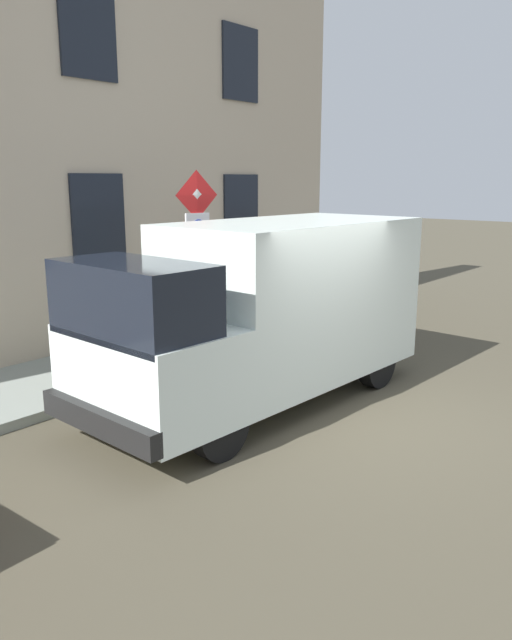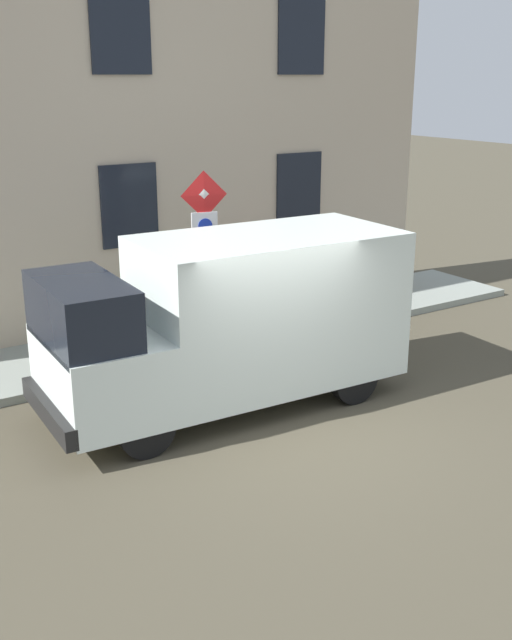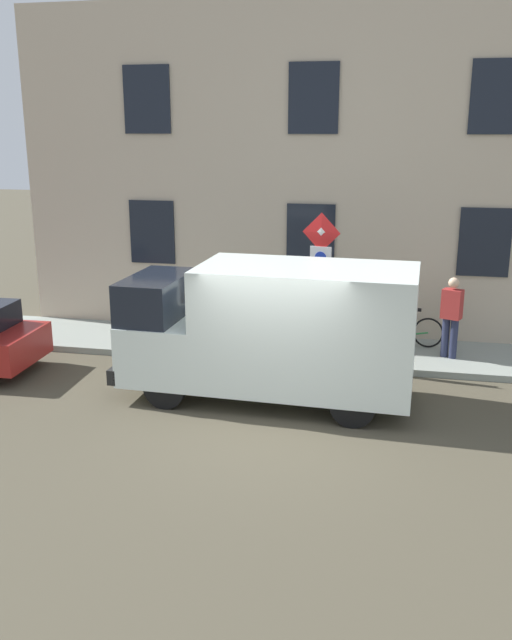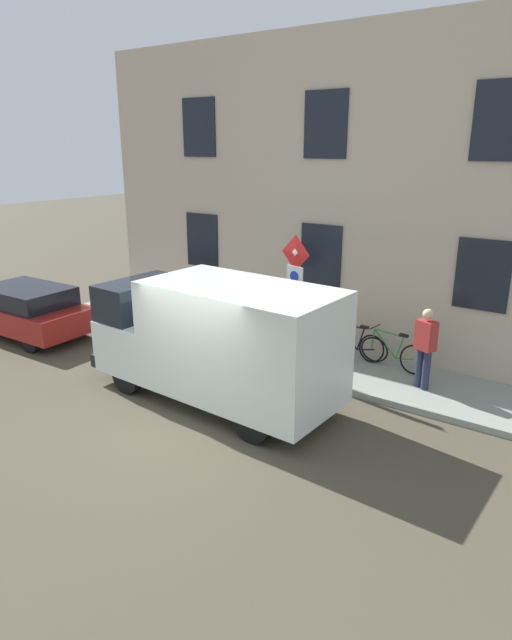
{
  "view_description": "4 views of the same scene",
  "coord_description": "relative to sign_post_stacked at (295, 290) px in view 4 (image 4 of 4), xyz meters",
  "views": [
    {
      "loc": [
        -4.18,
        6.65,
        3.08
      ],
      "look_at": [
        1.87,
        -0.63,
        0.91
      ],
      "focal_mm": 34.73,
      "sensor_mm": 36.0,
      "label": 1
    },
    {
      "loc": [
        -7.89,
        5.54,
        4.67
      ],
      "look_at": [
        1.81,
        -0.72,
        0.95
      ],
      "focal_mm": 42.64,
      "sensor_mm": 36.0,
      "label": 2
    },
    {
      "loc": [
        -10.68,
        -1.94,
        4.85
      ],
      "look_at": [
        2.39,
        0.75,
        1.1
      ],
      "focal_mm": 38.82,
      "sensor_mm": 36.0,
      "label": 3
    },
    {
      "loc": [
        -6.88,
        -6.34,
        4.99
      ],
      "look_at": [
        2.45,
        0.2,
        1.35
      ],
      "focal_mm": 30.82,
      "sensor_mm": 36.0,
      "label": 4
    }
  ],
  "objects": [
    {
      "name": "ground_plane",
      "position": [
        -2.96,
        0.46,
        -2.03
      ],
      "size": [
        80.0,
        80.0,
        0.0
      ],
      "primitive_type": "plane",
      "color": "#4B4535"
    },
    {
      "name": "sidewalk_slab",
      "position": [
        0.89,
        0.46,
        -1.96
      ],
      "size": [
        2.2,
        15.84,
        0.14
      ],
      "primitive_type": "cube",
      "color": "gray",
      "rests_on": "ground_plane"
    },
    {
      "name": "building_facade",
      "position": [
        2.34,
        0.46,
        1.75
      ],
      "size": [
        0.75,
        13.84,
        7.55
      ],
      "color": "#C1AF95",
      "rests_on": "ground_plane"
    },
    {
      "name": "sign_post_stacked",
      "position": [
        0.0,
        0.0,
        0.0
      ],
      "size": [
        0.19,
        0.55,
        2.95
      ],
      "color": "#474C47",
      "rests_on": "sidewalk_slab"
    },
    {
      "name": "delivery_van",
      "position": [
        -1.91,
        0.62,
        -0.69
      ],
      "size": [
        2.21,
        5.41,
        2.5
      ],
      "rotation": [
        0.0,
        0.0,
        1.53
      ],
      "color": "white",
      "rests_on": "ground_plane"
    },
    {
      "name": "parked_hatchback",
      "position": [
        -1.75,
        7.47,
        -1.29
      ],
      "size": [
        1.86,
        4.05,
        1.38
      ],
      "rotation": [
        0.0,
        0.0,
        1.6
      ],
      "color": "maroon",
      "rests_on": "ground_plane"
    },
    {
      "name": "bicycle_green",
      "position": [
        1.44,
        -1.73,
        -1.52
      ],
      "size": [
        0.46,
        1.71,
        0.89
      ],
      "rotation": [
        0.0,
        0.0,
        1.46
      ],
      "color": "black",
      "rests_on": "sidewalk_slab"
    },
    {
      "name": "bicycle_black",
      "position": [
        1.44,
        -0.77,
        -1.52
      ],
      "size": [
        0.46,
        1.72,
        0.89
      ],
      "rotation": [
        0.0,
        0.0,
        1.62
      ],
      "color": "black",
      "rests_on": "sidewalk_slab"
    },
    {
      "name": "pedestrian",
      "position": [
        0.77,
        -2.67,
        -0.96
      ],
      "size": [
        0.39,
        0.47,
        1.72
      ],
      "rotation": [
        0.0,
        0.0,
        2.74
      ],
      "color": "#262B47",
      "rests_on": "sidewalk_slab"
    }
  ]
}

